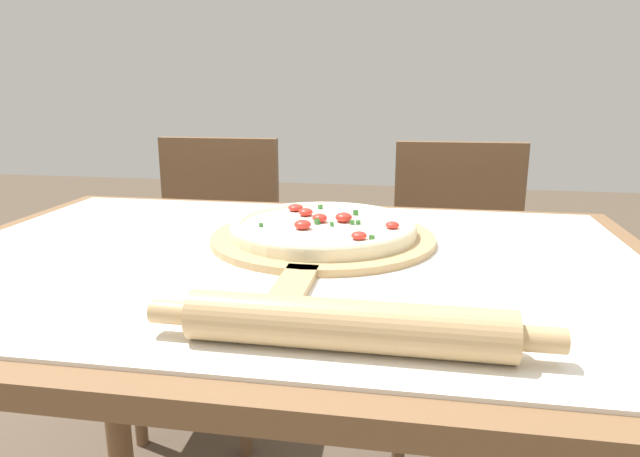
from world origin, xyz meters
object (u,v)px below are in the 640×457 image
chair_left (214,259)px  chair_right (457,272)px  pizza_peel (321,240)px  rolling_pin (347,325)px  pizza (323,227)px

chair_left → chair_right: (0.75, -0.00, 0.00)m
pizza_peel → rolling_pin: (0.09, -0.38, 0.02)m
rolling_pin → chair_right: chair_right is taller
pizza_peel → chair_right: (0.29, 0.71, -0.28)m
rolling_pin → pizza_peel: bearing=103.3°
pizza_peel → rolling_pin: bearing=-76.7°
chair_left → pizza_peel: bearing=-58.4°
pizza_peel → chair_left: 0.90m
chair_left → rolling_pin: bearing=-64.6°
pizza → rolling_pin: 0.41m
pizza → rolling_pin: size_ratio=0.75×
chair_left → pizza: bearing=-57.8°
pizza → rolling_pin: (0.09, -0.40, 0.00)m
pizza → rolling_pin: rolling_pin is taller
pizza_peel → chair_left: bearing=123.0°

